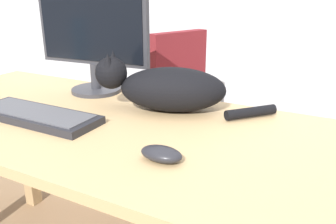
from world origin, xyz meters
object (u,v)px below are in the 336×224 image
at_px(keyboard, 36,115).
at_px(computer_mouse, 161,154).
at_px(office_chair, 195,132).
at_px(cat, 166,87).
at_px(monitor, 93,35).

bearing_deg(keyboard, computer_mouse, -7.17).
bearing_deg(computer_mouse, keyboard, 172.83).
xyz_separation_m(office_chair, cat, (0.15, -0.60, 0.42)).
distance_m(cat, computer_mouse, 0.38).
bearing_deg(office_chair, computer_mouse, -71.35).
xyz_separation_m(monitor, keyboard, (0.03, -0.34, -0.21)).
bearing_deg(monitor, cat, -10.55).
relative_size(monitor, cat, 0.82).
height_order(office_chair, cat, cat).
xyz_separation_m(keyboard, cat, (0.33, 0.28, 0.07)).
xyz_separation_m(monitor, computer_mouse, (0.53, -0.40, -0.21)).
height_order(monitor, keyboard, monitor).
relative_size(office_chair, keyboard, 2.08).
distance_m(keyboard, cat, 0.43).
relative_size(cat, computer_mouse, 5.32).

